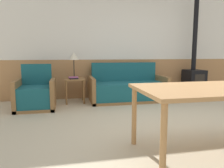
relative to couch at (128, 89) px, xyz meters
The scene contains 9 objects.
ground_plane 2.13m from the couch, 81.70° to the right, with size 16.00×16.00×0.00m, color beige.
wall_back 1.24m from the couch, 60.30° to the left, with size 7.20×0.06×2.70m.
couch is the anchor object (origin of this frame).
armchair 2.09m from the couch, behind, with size 0.77×0.76×0.91m.
side_table 1.26m from the couch, behind, with size 0.45×0.45×0.56m.
table_lamp 1.47m from the couch, behind, with size 0.22×0.22×0.60m.
book_stack 1.31m from the couch, behind, with size 0.23×0.17×0.05m.
dining_table 2.93m from the couch, 84.34° to the right, with size 1.93×0.96×0.76m.
wood_stove 1.85m from the couch, ahead, with size 0.45×0.51×2.60m.
Camera 1 is at (-1.73, -2.89, 1.13)m, focal length 35.00 mm.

